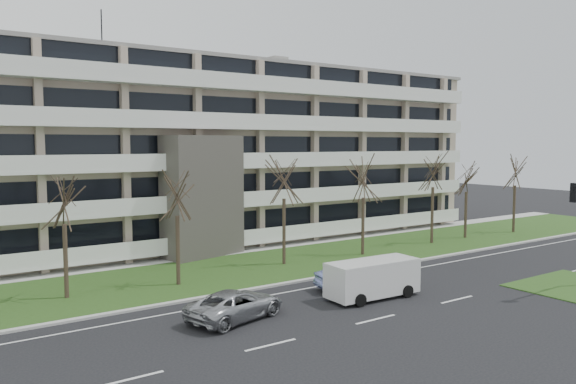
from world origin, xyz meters
TOP-DOWN VIEW (x-y plane):
  - ground at (0.00, 0.00)m, footprint 160.00×160.00m
  - grass_verge at (0.00, 13.00)m, footprint 90.00×10.00m
  - curb at (0.00, 8.00)m, footprint 90.00×0.35m
  - sidewalk at (0.00, 18.50)m, footprint 90.00×2.00m
  - grass_median at (14.00, -2.00)m, footprint 7.00×5.00m
  - lane_edge_line at (0.00, 6.50)m, footprint 90.00×0.12m
  - apartment_building at (-0.01, 25.32)m, footprint 60.50×15.10m
  - silver_pickup at (-5.48, 3.88)m, footprint 5.55×3.60m
  - blue_sedan at (2.83, 4.83)m, footprint 4.62×2.47m
  - white_van at (2.58, 2.89)m, footprint 5.40×2.39m
  - tree_2 at (-11.27, 12.24)m, footprint 3.65×3.65m
  - tree_3 at (-5.10, 11.47)m, footprint 3.72×3.72m
  - tree_4 at (3.27, 12.57)m, footprint 4.12×4.12m
  - tree_5 at (10.05, 11.95)m, footprint 3.90×3.90m
  - tree_6 at (18.19, 12.31)m, footprint 4.26×4.26m
  - tree_7 at (22.74, 12.42)m, footprint 3.70×3.70m
  - tree_8 at (29.09, 11.82)m, footprint 4.00×4.00m

SIDE VIEW (x-z plane):
  - ground at x=0.00m, z-range 0.00..0.00m
  - lane_edge_line at x=0.00m, z-range 0.00..0.01m
  - grass_verge at x=0.00m, z-range 0.00..0.06m
  - grass_median at x=14.00m, z-range 0.00..0.06m
  - sidewalk at x=0.00m, z-range 0.00..0.08m
  - curb at x=0.00m, z-range 0.00..0.12m
  - silver_pickup at x=-5.48m, z-range 0.00..1.42m
  - blue_sedan at x=2.83m, z-range 0.00..1.44m
  - white_van at x=2.58m, z-range 0.20..2.26m
  - tree_2 at x=-11.27m, z-range 2.02..9.31m
  - tree_7 at x=22.74m, z-range 2.05..9.45m
  - tree_3 at x=-5.10m, z-range 2.06..9.50m
  - tree_5 at x=10.05m, z-range 2.16..9.95m
  - tree_8 at x=29.09m, z-range 2.22..10.22m
  - tree_4 at x=3.27m, z-range 2.29..10.54m
  - tree_6 at x=18.19m, z-range 2.37..10.89m
  - apartment_building at x=-0.01m, z-range -1.76..16.99m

